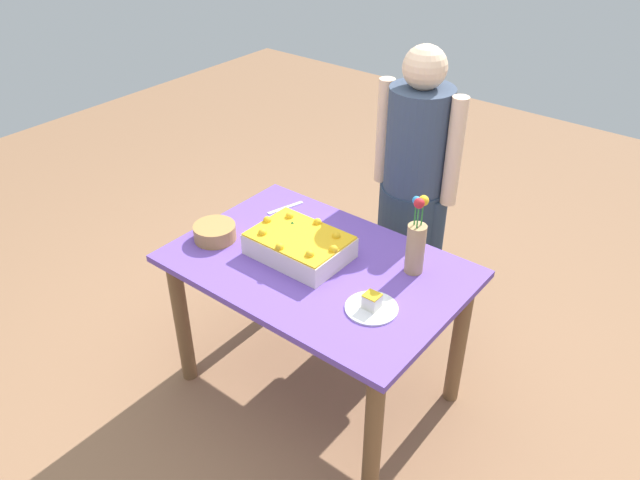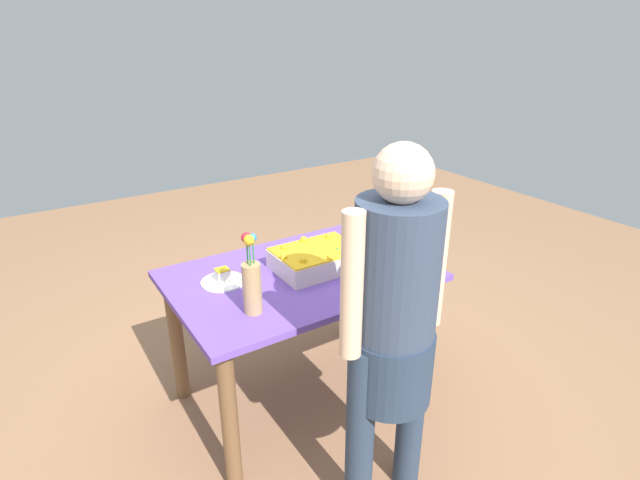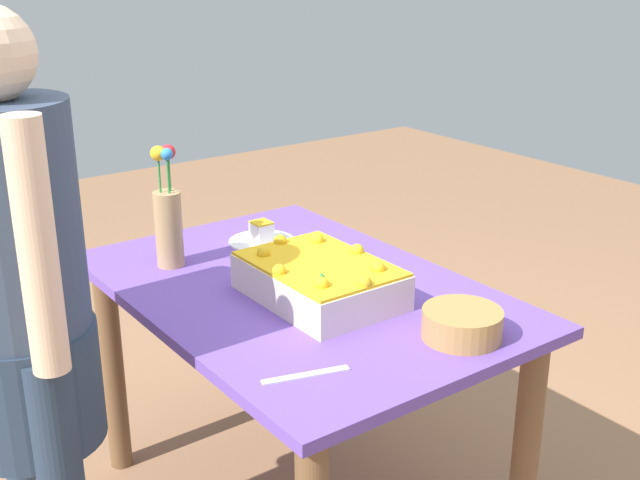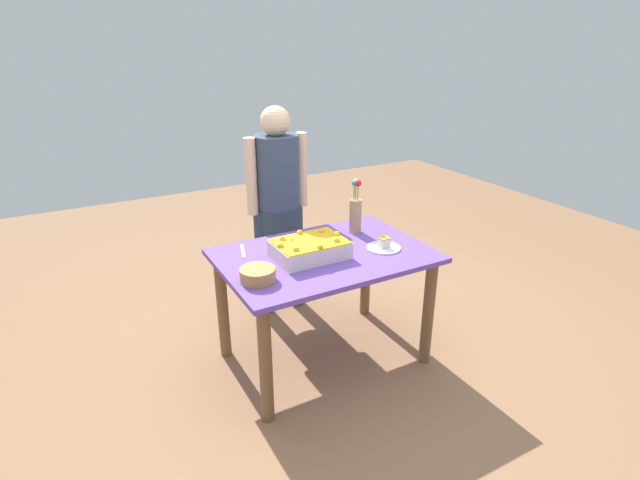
{
  "view_description": "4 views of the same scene",
  "coord_description": "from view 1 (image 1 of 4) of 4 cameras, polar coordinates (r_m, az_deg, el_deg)",
  "views": [
    {
      "loc": [
        -1.34,
        1.67,
        2.25
      ],
      "look_at": [
        0.04,
        -0.07,
        0.79
      ],
      "focal_mm": 35.0,
      "sensor_mm": 36.0,
      "label": 1
    },
    {
      "loc": [
        -1.07,
        -1.86,
        1.81
      ],
      "look_at": [
        0.11,
        -0.0,
        0.87
      ],
      "focal_mm": 28.0,
      "sensor_mm": 36.0,
      "label": 2
    },
    {
      "loc": [
        1.64,
        -1.12,
        1.58
      ],
      "look_at": [
        0.04,
        0.04,
        0.86
      ],
      "focal_mm": 45.0,
      "sensor_mm": 36.0,
      "label": 3
    },
    {
      "loc": [
        1.31,
        2.32,
        1.92
      ],
      "look_at": [
        0.05,
        0.04,
        0.84
      ],
      "focal_mm": 28.0,
      "sensor_mm": 36.0,
      "label": 4
    }
  ],
  "objects": [
    {
      "name": "cake_knife",
      "position": [
        3.01,
        -3.18,
        2.96
      ],
      "size": [
        0.07,
        0.19,
        0.0
      ],
      "primitive_type": "cube",
      "rotation": [
        0.0,
        0.0,
        1.29
      ],
      "color": "silver",
      "rests_on": "dining_table"
    },
    {
      "name": "dining_table",
      "position": [
        2.7,
        -0.23,
        -4.36
      ],
      "size": [
        1.22,
        0.83,
        0.73
      ],
      "color": "#6A48B1",
      "rests_on": "ground_plane"
    },
    {
      "name": "person_standing",
      "position": [
        3.05,
        8.65,
        5.7
      ],
      "size": [
        0.45,
        0.31,
        1.49
      ],
      "rotation": [
        0.0,
        0.0,
        1.57
      ],
      "color": "#29394E",
      "rests_on": "ground_plane"
    },
    {
      "name": "serving_plate_with_slice",
      "position": [
        2.38,
        4.74,
        -5.97
      ],
      "size": [
        0.2,
        0.2,
        0.07
      ],
      "color": "white",
      "rests_on": "dining_table"
    },
    {
      "name": "flower_vase",
      "position": [
        2.53,
        8.77,
        -0.27
      ],
      "size": [
        0.08,
        0.08,
        0.35
      ],
      "color": "tan",
      "rests_on": "dining_table"
    },
    {
      "name": "fruit_bowl",
      "position": [
        2.8,
        -9.59,
        0.72
      ],
      "size": [
        0.19,
        0.19,
        0.07
      ],
      "primitive_type": "cylinder",
      "color": "#AE8144",
      "rests_on": "dining_table"
    },
    {
      "name": "ground_plane",
      "position": [
        3.1,
        -0.21,
        -13.16
      ],
      "size": [
        8.0,
        8.0,
        0.0
      ],
      "primitive_type": "plane",
      "color": "#946949"
    },
    {
      "name": "sheet_cake",
      "position": [
        2.64,
        -1.9,
        -0.45
      ],
      "size": [
        0.41,
        0.29,
        0.12
      ],
      "color": "silver",
      "rests_on": "dining_table"
    }
  ]
}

